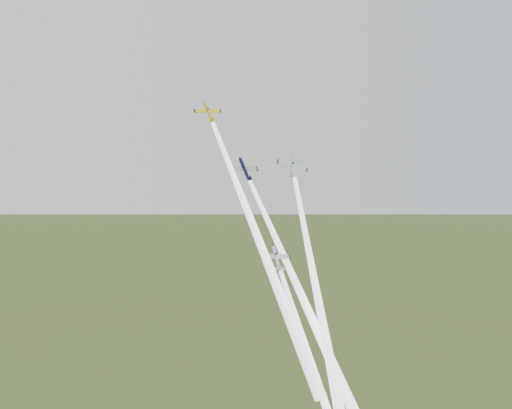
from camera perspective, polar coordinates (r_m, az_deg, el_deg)
name	(u,v)px	position (r m, az deg, el deg)	size (l,w,h in m)	color
plane_yellow	(209,112)	(142.31, -4.23, 8.20)	(6.66, 6.61, 1.04)	yellow
smoke_trail_yellow	(261,245)	(124.91, 0.43, -3.64)	(2.31, 2.31, 62.15)	white
plane_navy	(245,170)	(145.29, -1.01, 3.11)	(7.91, 7.85, 1.24)	black
smoke_trail_navy	(301,294)	(132.67, 4.03, -7.98)	(2.31, 2.31, 57.68)	white
plane_silver_right	(293,167)	(145.43, 3.27, 3.36)	(7.36, 7.31, 1.15)	silver
smoke_trail_silver_right	(321,312)	(127.96, 5.76, -9.47)	(2.31, 2.31, 64.84)	white
plane_silver_low	(276,258)	(132.06, 1.80, -4.79)	(7.09, 7.03, 1.11)	silver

